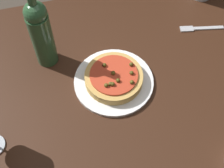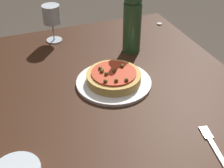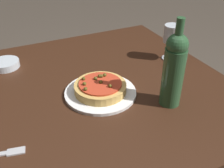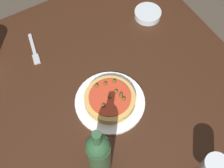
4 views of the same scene
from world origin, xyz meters
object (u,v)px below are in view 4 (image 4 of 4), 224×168
object	(u,v)px
wine_bottle	(99,155)
fork	(34,51)
wine_glass	(213,168)
dining_table	(117,97)
dinner_plate	(110,102)
side_bowl	(148,14)
pizza	(110,99)

from	to	relation	value
wine_bottle	fork	xyz separation A→B (m)	(-0.58, 0.00, -0.14)
wine_glass	fork	distance (m)	0.84
dining_table	wine_glass	distance (m)	0.50
dinner_plate	wine_bottle	distance (m)	0.29
dinner_plate	side_bowl	distance (m)	0.48
wine_glass	wine_bottle	bearing A→B (deg)	-126.04
dining_table	side_bowl	world-z (taller)	side_bowl
wine_bottle	fork	world-z (taller)	wine_bottle
wine_glass	side_bowl	xyz separation A→B (m)	(-0.71, 0.25, -0.10)
pizza	fork	size ratio (longest dim) A/B	1.16
wine_glass	side_bowl	size ratio (longest dim) A/B	1.35
pizza	side_bowl	xyz separation A→B (m)	(-0.30, 0.37, -0.02)
side_bowl	fork	world-z (taller)	side_bowl
dinner_plate	wine_bottle	world-z (taller)	wine_bottle
pizza	wine_glass	xyz separation A→B (m)	(0.41, 0.13, 0.09)
fork	pizza	bearing A→B (deg)	33.48
wine_glass	fork	bearing A→B (deg)	-160.30
wine_bottle	dining_table	bearing A→B (deg)	138.80
wine_glass	side_bowl	distance (m)	0.75
dining_table	dinner_plate	distance (m)	0.12
dinner_plate	fork	size ratio (longest dim) A/B	1.61
dining_table	pizza	size ratio (longest dim) A/B	5.90
dinner_plate	fork	distance (m)	0.41
dining_table	wine_glass	xyz separation A→B (m)	(0.46, 0.07, 0.20)
pizza	wine_bottle	bearing A→B (deg)	-37.89
dining_table	wine_glass	bearing A→B (deg)	8.39
pizza	wine_bottle	size ratio (longest dim) A/B	0.62
dinner_plate	side_bowl	bearing A→B (deg)	128.51
side_bowl	fork	xyz separation A→B (m)	(-0.08, -0.53, -0.01)
pizza	wine_bottle	distance (m)	0.28
wine_bottle	side_bowl	bearing A→B (deg)	133.25
fork	dining_table	bearing A→B (deg)	44.28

